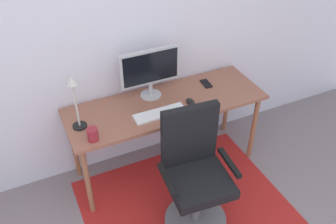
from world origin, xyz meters
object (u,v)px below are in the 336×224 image
at_px(keyboard, 160,113).
at_px(computer_mouse, 191,102).
at_px(coffee_cup, 93,134).
at_px(monitor, 150,69).
at_px(desk, 166,109).
at_px(cell_phone, 206,84).
at_px(desk_lamp, 74,96).
at_px(office_chair, 195,180).

distance_m(keyboard, computer_mouse, 0.30).
xyz_separation_m(keyboard, computer_mouse, (0.29, 0.03, 0.01)).
distance_m(computer_mouse, coffee_cup, 0.87).
bearing_deg(monitor, desk, -62.43).
xyz_separation_m(computer_mouse, cell_phone, (0.27, 0.20, -0.01)).
distance_m(desk, desk_lamp, 0.82).
height_order(desk, keyboard, keyboard).
relative_size(cell_phone, office_chair, 0.14).
bearing_deg(coffee_cup, monitor, 30.09).
bearing_deg(desk, monitor, 117.57).
relative_size(computer_mouse, cell_phone, 0.74).
height_order(monitor, cell_phone, monitor).
bearing_deg(coffee_cup, desk_lamp, 105.45).
xyz_separation_m(coffee_cup, desk_lamp, (-0.05, 0.19, 0.24)).
relative_size(coffee_cup, desk_lamp, 0.22).
height_order(computer_mouse, desk_lamp, desk_lamp).
xyz_separation_m(desk, keyboard, (-0.12, -0.13, 0.08)).
bearing_deg(cell_phone, desk, -162.25).
relative_size(monitor, cell_phone, 3.68).
relative_size(desk, computer_mouse, 16.27).
height_order(coffee_cup, office_chair, office_chair).
bearing_deg(desk_lamp, coffee_cup, -74.55).
height_order(monitor, coffee_cup, monitor).
distance_m(monitor, desk_lamp, 0.68).
bearing_deg(monitor, computer_mouse, -43.78).
bearing_deg(cell_phone, keyboard, -152.78).
bearing_deg(computer_mouse, desk, 151.38).
bearing_deg(desk, coffee_cup, -163.40).
height_order(monitor, keyboard, monitor).
bearing_deg(desk, desk_lamp, -178.98).
bearing_deg(keyboard, cell_phone, 22.89).
bearing_deg(computer_mouse, office_chair, -113.54).
bearing_deg(keyboard, desk_lamp, 169.27).
xyz_separation_m(computer_mouse, coffee_cup, (-0.86, -0.11, 0.03)).
height_order(cell_phone, desk_lamp, desk_lamp).
bearing_deg(desk_lamp, monitor, 13.71).
xyz_separation_m(computer_mouse, desk_lamp, (-0.92, 0.08, 0.27)).
bearing_deg(desk, office_chair, -95.05).
relative_size(coffee_cup, cell_phone, 0.71).
bearing_deg(computer_mouse, monitor, 136.22).
relative_size(monitor, computer_mouse, 4.95).
height_order(keyboard, office_chair, office_chair).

